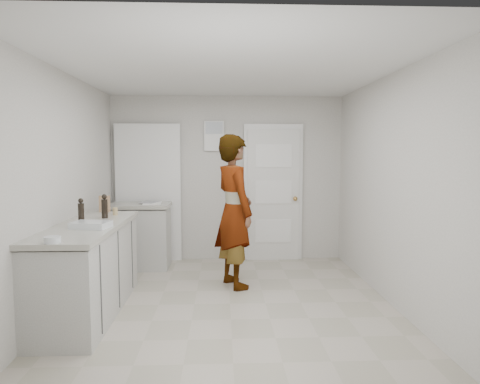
{
  "coord_description": "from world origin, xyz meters",
  "views": [
    {
      "loc": [
        -0.08,
        -4.54,
        1.65
      ],
      "look_at": [
        0.13,
        0.4,
        1.19
      ],
      "focal_mm": 32.0,
      "sensor_mm": 36.0,
      "label": 1
    }
  ],
  "objects_px": {
    "oil_cruet_b": "(81,212)",
    "egg_bowl": "(52,240)",
    "oil_cruet_a": "(105,207)",
    "baking_dish": "(91,225)",
    "person": "(234,211)",
    "spice_jar": "(115,211)",
    "cake_mix_box": "(105,204)"
  },
  "relations": [
    {
      "from": "oil_cruet_b",
      "to": "egg_bowl",
      "type": "xyz_separation_m",
      "value": [
        0.05,
        -0.86,
        -0.1
      ]
    },
    {
      "from": "oil_cruet_a",
      "to": "baking_dish",
      "type": "distance_m",
      "value": 0.63
    },
    {
      "from": "person",
      "to": "spice_jar",
      "type": "xyz_separation_m",
      "value": [
        -1.39,
        -0.21,
        0.03
      ]
    },
    {
      "from": "baking_dish",
      "to": "egg_bowl",
      "type": "height_order",
      "value": "baking_dish"
    },
    {
      "from": "oil_cruet_b",
      "to": "egg_bowl",
      "type": "bearing_deg",
      "value": -86.76
    },
    {
      "from": "person",
      "to": "cake_mix_box",
      "type": "bearing_deg",
      "value": 64.15
    },
    {
      "from": "cake_mix_box",
      "to": "baking_dish",
      "type": "height_order",
      "value": "cake_mix_box"
    },
    {
      "from": "spice_jar",
      "to": "egg_bowl",
      "type": "height_order",
      "value": "spice_jar"
    },
    {
      "from": "person",
      "to": "egg_bowl",
      "type": "bearing_deg",
      "value": 115.28
    },
    {
      "from": "oil_cruet_a",
      "to": "oil_cruet_b",
      "type": "relative_size",
      "value": 0.99
    },
    {
      "from": "spice_jar",
      "to": "oil_cruet_b",
      "type": "distance_m",
      "value": 0.69
    },
    {
      "from": "baking_dish",
      "to": "egg_bowl",
      "type": "bearing_deg",
      "value": -98.5
    },
    {
      "from": "cake_mix_box",
      "to": "spice_jar",
      "type": "height_order",
      "value": "cake_mix_box"
    },
    {
      "from": "spice_jar",
      "to": "baking_dish",
      "type": "xyz_separation_m",
      "value": [
        -0.02,
        -0.85,
        -0.02
      ]
    },
    {
      "from": "oil_cruet_a",
      "to": "egg_bowl",
      "type": "distance_m",
      "value": 1.31
    },
    {
      "from": "person",
      "to": "baking_dish",
      "type": "height_order",
      "value": "person"
    },
    {
      "from": "person",
      "to": "spice_jar",
      "type": "relative_size",
      "value": 21.59
    },
    {
      "from": "egg_bowl",
      "to": "oil_cruet_b",
      "type": "bearing_deg",
      "value": 93.24
    },
    {
      "from": "cake_mix_box",
      "to": "oil_cruet_b",
      "type": "distance_m",
      "value": 0.94
    },
    {
      "from": "oil_cruet_a",
      "to": "baking_dish",
      "type": "bearing_deg",
      "value": -86.63
    },
    {
      "from": "oil_cruet_a",
      "to": "spice_jar",
      "type": "bearing_deg",
      "value": 75.56
    },
    {
      "from": "cake_mix_box",
      "to": "oil_cruet_a",
      "type": "xyz_separation_m",
      "value": [
        0.13,
        -0.5,
        0.03
      ]
    },
    {
      "from": "spice_jar",
      "to": "oil_cruet_a",
      "type": "height_order",
      "value": "oil_cruet_a"
    },
    {
      "from": "person",
      "to": "spice_jar",
      "type": "distance_m",
      "value": 1.41
    },
    {
      "from": "person",
      "to": "oil_cruet_b",
      "type": "height_order",
      "value": "person"
    },
    {
      "from": "oil_cruet_b",
      "to": "oil_cruet_a",
      "type": "bearing_deg",
      "value": 75.41
    },
    {
      "from": "cake_mix_box",
      "to": "egg_bowl",
      "type": "height_order",
      "value": "cake_mix_box"
    },
    {
      "from": "person",
      "to": "cake_mix_box",
      "type": "relative_size",
      "value": 9.38
    },
    {
      "from": "baking_dish",
      "to": "oil_cruet_b",
      "type": "bearing_deg",
      "value": 129.04
    },
    {
      "from": "spice_jar",
      "to": "baking_dish",
      "type": "height_order",
      "value": "spice_jar"
    },
    {
      "from": "spice_jar",
      "to": "egg_bowl",
      "type": "bearing_deg",
      "value": -94.61
    },
    {
      "from": "cake_mix_box",
      "to": "spice_jar",
      "type": "bearing_deg",
      "value": -47.63
    }
  ]
}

